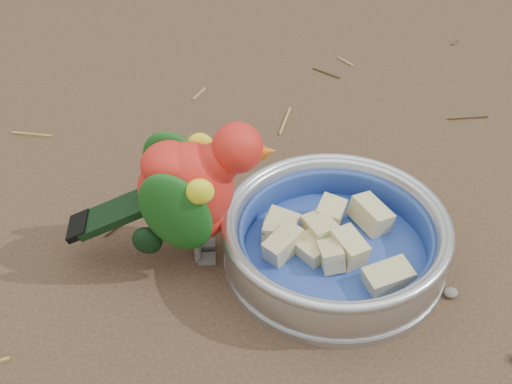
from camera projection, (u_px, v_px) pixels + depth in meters
name	position (u px, v px, depth m)	size (l,w,h in m)	color
ground	(356.00, 299.00, 0.75)	(60.00, 60.00, 0.00)	#473223
food_bowl	(334.00, 257.00, 0.78)	(0.24, 0.24, 0.02)	#B2B2BA
bowl_wall	(336.00, 237.00, 0.76)	(0.24, 0.24, 0.04)	#B2B2BA
fruit_wedges	(335.00, 242.00, 0.77)	(0.14, 0.14, 0.03)	#C8B77F
lory_parrot	(191.00, 198.00, 0.74)	(0.10, 0.20, 0.16)	red
ground_debris	(282.00, 260.00, 0.78)	(0.90, 0.80, 0.01)	olive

